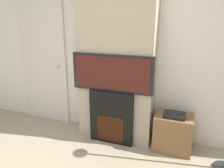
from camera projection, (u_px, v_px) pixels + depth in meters
name	position (u px, v px, depth m)	size (l,w,h in m)	color
wall_back	(121.00, 47.00, 3.22)	(6.00, 0.06, 2.70)	silver
chimney_breast	(116.00, 49.00, 3.04)	(1.10, 0.35, 2.70)	tan
fireplace	(112.00, 117.00, 3.15)	(0.64, 0.15, 0.79)	black
television	(112.00, 73.00, 2.97)	(1.16, 0.07, 0.52)	black
media_stand	(173.00, 132.00, 2.99)	(0.50, 0.39, 0.56)	brown
entry_door	(43.00, 63.00, 3.73)	(0.89, 0.09, 2.07)	silver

